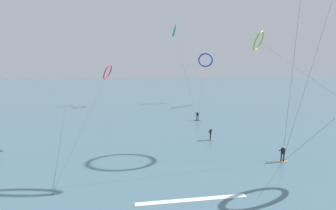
{
  "coord_description": "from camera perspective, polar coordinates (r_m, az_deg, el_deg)",
  "views": [
    {
      "loc": [
        -2.45,
        -9.72,
        10.07
      ],
      "look_at": [
        0.0,
        20.19,
        5.4
      ],
      "focal_mm": 26.53,
      "sensor_mm": 36.0,
      "label": 1
    }
  ],
  "objects": [
    {
      "name": "sea_water",
      "position": [
        115.37,
        -3.46,
        3.83
      ],
      "size": [
        400.0,
        200.0,
        0.08
      ],
      "primitive_type": "cube",
      "color": "slate",
      "rests_on": "ground"
    },
    {
      "name": "surfer_coral",
      "position": [
        34.71,
        9.72,
        -6.75
      ],
      "size": [
        1.4,
        0.61,
        1.7
      ],
      "rotation": [
        0.0,
        0.0,
        1.45
      ],
      "color": "#EA7260",
      "rests_on": "ground"
    },
    {
      "name": "surfer_charcoal",
      "position": [
        46.72,
        6.78,
        -2.64
      ],
      "size": [
        1.4,
        0.66,
        1.7
      ],
      "rotation": [
        0.0,
        0.0,
        3.52
      ],
      "color": "black",
      "rests_on": "ground"
    },
    {
      "name": "surfer_amber",
      "position": [
        29.38,
        24.83,
        -10.35
      ],
      "size": [
        1.4,
        0.59,
        1.7
      ],
      "rotation": [
        0.0,
        0.0,
        6.22
      ],
      "color": "orange",
      "rests_on": "ground"
    },
    {
      "name": "kite_teal",
      "position": [
        67.66,
        1.5,
        16.68
      ],
      "size": [
        2.74,
        23.47,
        20.95
      ],
      "rotation": [
        0.0,
        0.0,
        4.67
      ],
      "color": "teal",
      "rests_on": "ground"
    },
    {
      "name": "kite_cobalt",
      "position": [
        71.29,
        8.62,
        10.15
      ],
      "size": [
        9.34,
        26.13,
        13.85
      ],
      "rotation": [
        0.0,
        0.0,
        2.84
      ],
      "color": "#2647B7",
      "rests_on": "ground"
    },
    {
      "name": "kite_lime",
      "position": [
        71.53,
        20.13,
        13.68
      ],
      "size": [
        5.33,
        50.39,
        19.41
      ],
      "rotation": [
        0.0,
        0.0,
        4.03
      ],
      "color": "#8CC62D",
      "rests_on": "ground"
    },
    {
      "name": "kite_crimson",
      "position": [
        67.2,
        -13.72,
        7.33
      ],
      "size": [
        4.29,
        50.47,
        10.58
      ],
      "rotation": [
        0.0,
        0.0,
        4.51
      ],
      "color": "red",
      "rests_on": "ground"
    },
    {
      "name": "wave_crest_mid",
      "position": [
        20.16,
        5.51,
        -20.97
      ],
      "size": [
        8.61,
        1.14,
        0.12
      ],
      "primitive_type": "cube",
      "rotation": [
        0.0,
        0.0,
        0.07
      ],
      "color": "white",
      "rests_on": "ground"
    }
  ]
}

